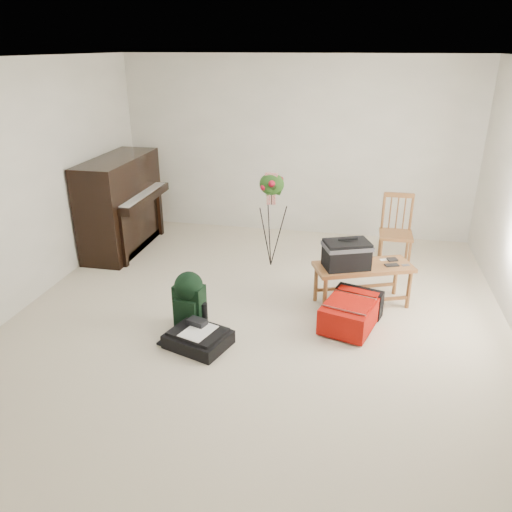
% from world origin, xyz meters
% --- Properties ---
extents(floor, '(5.00, 5.50, 0.01)m').
position_xyz_m(floor, '(0.00, 0.00, 0.00)').
color(floor, beige).
rests_on(floor, ground).
extents(ceiling, '(5.00, 5.50, 0.01)m').
position_xyz_m(ceiling, '(0.00, 0.00, 2.50)').
color(ceiling, white).
rests_on(ceiling, wall_back).
extents(wall_back, '(5.00, 0.04, 2.50)m').
position_xyz_m(wall_back, '(0.00, 2.75, 1.25)').
color(wall_back, beige).
rests_on(wall_back, floor).
extents(wall_left, '(0.04, 5.50, 2.50)m').
position_xyz_m(wall_left, '(-2.50, 0.00, 1.25)').
color(wall_left, beige).
rests_on(wall_left, floor).
extents(piano, '(0.71, 1.50, 1.25)m').
position_xyz_m(piano, '(-2.19, 1.60, 0.60)').
color(piano, black).
rests_on(piano, floor).
extents(bench, '(1.10, 0.76, 0.79)m').
position_xyz_m(bench, '(0.89, 0.57, 0.56)').
color(bench, brown).
rests_on(bench, floor).
extents(dining_chair, '(0.40, 0.40, 0.92)m').
position_xyz_m(dining_chair, '(1.41, 1.72, 0.45)').
color(dining_chair, brown).
rests_on(dining_chair, floor).
extents(red_suitcase, '(0.63, 0.80, 0.29)m').
position_xyz_m(red_suitcase, '(0.93, 0.14, 0.16)').
color(red_suitcase, red).
rests_on(red_suitcase, floor).
extents(black_duffel, '(0.65, 0.58, 0.23)m').
position_xyz_m(black_duffel, '(-0.45, -0.55, 0.08)').
color(black_duffel, black).
rests_on(black_duffel, floor).
extents(green_backpack, '(0.31, 0.29, 0.58)m').
position_xyz_m(green_backpack, '(-0.64, -0.22, 0.32)').
color(green_backpack, black).
rests_on(green_backpack, floor).
extents(flower_stand, '(0.42, 0.42, 1.23)m').
position_xyz_m(flower_stand, '(-0.11, 1.42, 0.60)').
color(flower_stand, black).
rests_on(flower_stand, floor).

